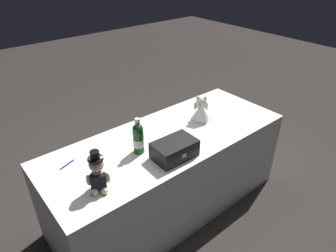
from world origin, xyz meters
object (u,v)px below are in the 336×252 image
at_px(teddy_bear_bride, 201,110).
at_px(gift_case_black, 174,149).
at_px(champagne_bottle, 138,138).
at_px(signing_pen, 68,164).
at_px(teddy_bear_groom, 98,175).

relative_size(teddy_bear_bride, gift_case_black, 0.71).
height_order(teddy_bear_bride, gift_case_black, teddy_bear_bride).
distance_m(champagne_bottle, signing_pen, 0.51).
xyz_separation_m(teddy_bear_groom, champagne_bottle, (0.41, 0.17, 0.01)).
relative_size(teddy_bear_groom, gift_case_black, 0.90).
xyz_separation_m(signing_pen, gift_case_black, (0.62, -0.39, 0.06)).
relative_size(teddy_bear_groom, signing_pen, 2.25).
xyz_separation_m(champagne_bottle, gift_case_black, (0.16, -0.21, -0.05)).
bearing_deg(champagne_bottle, teddy_bear_groom, -157.94).
bearing_deg(gift_case_black, teddy_bear_groom, 175.56).
height_order(teddy_bear_groom, signing_pen, teddy_bear_groom).
distance_m(champagne_bottle, gift_case_black, 0.27).
relative_size(teddy_bear_groom, champagne_bottle, 1.01).
xyz_separation_m(champagne_bottle, signing_pen, (-0.46, 0.18, -0.11)).
distance_m(teddy_bear_bride, signing_pen, 1.14).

